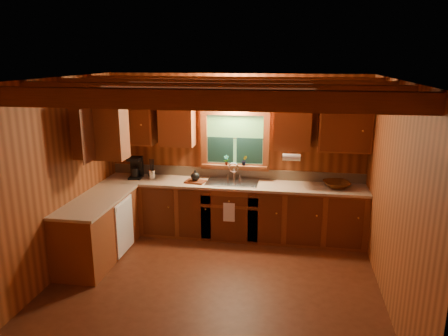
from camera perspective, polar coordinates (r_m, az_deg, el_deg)
room at (r=5.19m, az=-1.47°, el=-2.75°), size 4.20×4.20×4.20m
ceiling_beams at (r=4.96m, az=-1.56°, el=10.48°), size 4.20×2.54×0.18m
base_cabinets at (r=6.76m, az=-3.47°, el=-6.36°), size 4.20×2.22×0.86m
countertop at (r=6.61m, az=-3.40°, el=-2.70°), size 4.20×2.24×0.04m
backsplash at (r=7.06m, az=1.46°, el=-0.70°), size 4.20×0.02×0.16m
dishwasher_panel at (r=6.51m, az=-13.16°, el=-7.57°), size 0.02×0.60×0.80m
upper_cabinets at (r=6.54m, az=-4.00°, el=5.74°), size 4.19×1.77×0.78m
window at (r=6.92m, az=1.47°, el=3.64°), size 1.12×0.08×1.00m
window_sill at (r=6.96m, az=1.39°, el=0.27°), size 1.06×0.14×0.04m
wall_sconce at (r=6.71m, az=1.36°, el=8.79°), size 0.45×0.21×0.17m
paper_towel_roll at (r=6.56m, az=9.03°, el=1.43°), size 0.27×0.11×0.11m
dish_towel at (r=6.62m, az=0.67°, el=-5.95°), size 0.18×0.01×0.30m
sink at (r=6.83m, az=1.12°, el=-2.33°), size 0.82×0.48×0.43m
coffee_maker at (r=7.19m, az=-11.70°, el=0.06°), size 0.20×0.26×0.36m
utensil_crock at (r=7.11m, az=-9.64°, el=-0.78°), size 0.12×0.12×0.33m
cutting_board at (r=6.84m, az=-3.87°, el=-1.83°), size 0.34×0.27×0.03m
teakettle at (r=6.81m, az=-3.89°, el=-1.14°), size 0.14×0.14×0.18m
wicker_basket at (r=6.77m, az=14.82°, el=-2.15°), size 0.49×0.49×0.10m
potted_plant_left at (r=6.92m, az=0.30°, el=1.06°), size 0.10×0.08×0.16m
potted_plant_right at (r=6.91m, az=2.73°, el=1.02°), size 0.11×0.10×0.16m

